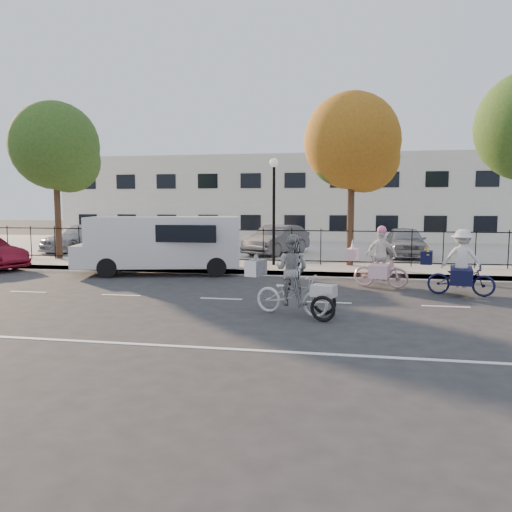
% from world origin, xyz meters
% --- Properties ---
extents(ground, '(120.00, 120.00, 0.00)m').
position_xyz_m(ground, '(0.00, 0.00, 0.00)').
color(ground, '#333334').
extents(road_markings, '(60.00, 9.52, 0.01)m').
position_xyz_m(road_markings, '(0.00, 0.00, 0.01)').
color(road_markings, silver).
rests_on(road_markings, ground).
extents(curb, '(60.00, 0.10, 0.15)m').
position_xyz_m(curb, '(0.00, 5.05, 0.07)').
color(curb, '#A8A399').
rests_on(curb, ground).
extents(sidewalk, '(60.00, 2.20, 0.15)m').
position_xyz_m(sidewalk, '(0.00, 6.10, 0.07)').
color(sidewalk, '#A8A399').
rests_on(sidewalk, ground).
extents(parking_lot, '(60.00, 15.60, 0.15)m').
position_xyz_m(parking_lot, '(0.00, 15.00, 0.07)').
color(parking_lot, '#A8A399').
rests_on(parking_lot, ground).
extents(iron_fence, '(58.00, 0.06, 1.50)m').
position_xyz_m(iron_fence, '(0.00, 7.20, 0.90)').
color(iron_fence, black).
rests_on(iron_fence, sidewalk).
extents(building, '(34.00, 10.00, 6.00)m').
position_xyz_m(building, '(0.00, 25.00, 3.00)').
color(building, silver).
rests_on(building, ground).
extents(lamppost, '(0.36, 0.36, 4.33)m').
position_xyz_m(lamppost, '(0.50, 6.80, 3.11)').
color(lamppost, black).
rests_on(lamppost, sidewalk).
extents(street_sign, '(0.85, 0.06, 1.80)m').
position_xyz_m(street_sign, '(-1.85, 6.80, 1.42)').
color(street_sign, black).
rests_on(street_sign, sidewalk).
extents(zebra_trike, '(2.26, 1.39, 1.94)m').
position_xyz_m(zebra_trike, '(2.17, -1.63, 0.75)').
color(zebra_trike, white).
rests_on(zebra_trike, ground).
extents(unicorn_bike, '(2.00, 1.42, 1.97)m').
position_xyz_m(unicorn_bike, '(4.49, 2.78, 0.73)').
color(unicorn_bike, '#CF9DA3').
rests_on(unicorn_bike, ground).
extents(bull_bike, '(2.13, 1.48, 1.93)m').
position_xyz_m(bull_bike, '(6.70, 1.78, 0.77)').
color(bull_bike, '#101237').
rests_on(bull_bike, ground).
extents(white_van, '(6.48, 3.28, 2.17)m').
position_xyz_m(white_van, '(-3.43, 4.50, 1.20)').
color(white_van, silver).
rests_on(white_van, ground).
extents(pedestrian, '(0.66, 0.47, 1.71)m').
position_xyz_m(pedestrian, '(-5.75, 5.40, 1.01)').
color(pedestrian, black).
rests_on(pedestrian, sidewalk).
extents(lot_car_a, '(3.17, 5.15, 1.40)m').
position_xyz_m(lot_car_a, '(-10.52, 11.13, 0.85)').
color(lot_car_a, '#9D9EA4').
rests_on(lot_car_a, parking_lot).
extents(lot_car_c, '(3.03, 4.64, 1.44)m').
position_xyz_m(lot_car_c, '(0.03, 11.11, 0.87)').
color(lot_car_c, '#4B4C52').
rests_on(lot_car_c, parking_lot).
extents(lot_car_d, '(1.76, 4.22, 1.43)m').
position_xyz_m(lot_car_d, '(6.19, 11.05, 0.86)').
color(lot_car_d, '#93949A').
rests_on(lot_car_d, parking_lot).
extents(tree_west, '(3.94, 3.94, 7.23)m').
position_xyz_m(tree_west, '(-9.43, 7.53, 5.06)').
color(tree_west, '#442D1D').
rests_on(tree_west, ground).
extents(tree_mid, '(3.87, 3.87, 7.10)m').
position_xyz_m(tree_mid, '(3.72, 7.36, 4.97)').
color(tree_mid, '#442D1D').
rests_on(tree_mid, ground).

